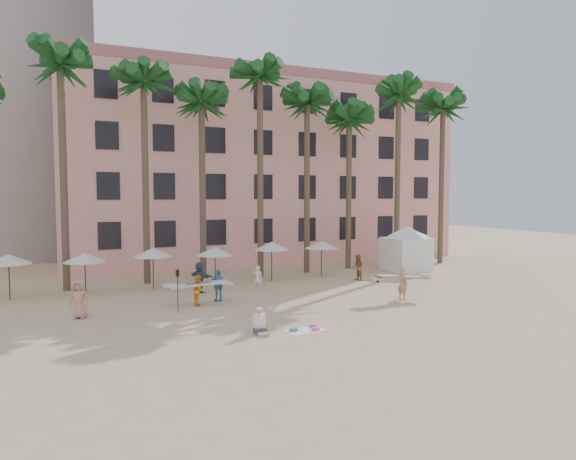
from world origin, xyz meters
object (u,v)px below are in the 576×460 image
(carrier_white, at_px, (199,289))
(pink_hotel, at_px, (256,173))
(cabana, at_px, (406,244))
(carrier_yellow, at_px, (402,281))

(carrier_white, bearing_deg, pink_hotel, 61.13)
(cabana, xyz_separation_m, carrier_yellow, (-7.13, -9.04, -1.02))
(pink_hotel, distance_m, cabana, 16.49)
(carrier_yellow, bearing_deg, cabana, 51.73)
(pink_hotel, relative_size, carrier_yellow, 10.64)
(cabana, distance_m, carrier_white, 19.03)
(carrier_yellow, height_order, carrier_white, carrier_yellow)
(cabana, relative_size, carrier_yellow, 1.37)
(pink_hotel, xyz_separation_m, cabana, (7.54, -13.41, -5.93))
(carrier_yellow, relative_size, carrier_white, 1.05)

